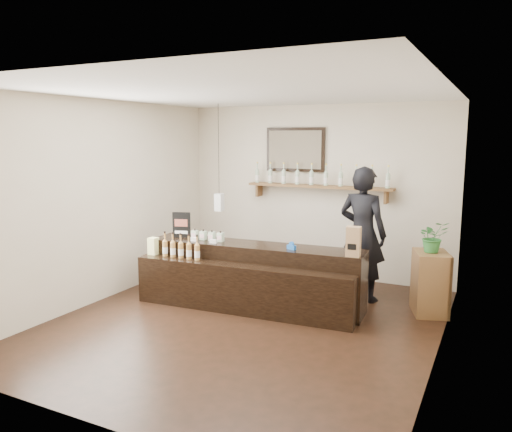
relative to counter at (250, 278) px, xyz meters
name	(u,v)px	position (x,y,z in m)	size (l,w,h in m)	color
ground	(245,323)	(0.23, -0.59, -0.40)	(5.00, 5.00, 0.00)	black
room_shell	(244,187)	(0.23, -0.59, 1.31)	(5.00, 5.00, 5.00)	beige
back_wall_decor	(304,170)	(0.07, 1.79, 1.36)	(2.66, 0.96, 1.69)	brown
counter	(250,278)	(0.00, 0.00, 0.00)	(3.04, 1.00, 0.99)	black
promo_sign	(181,225)	(-1.14, 0.05, 0.63)	(0.26, 0.10, 0.37)	black
paper_bag	(353,242)	(1.40, 0.03, 0.63)	(0.18, 0.14, 0.37)	#966848
tape_dispenser	(292,246)	(0.58, 0.05, 0.49)	(0.13, 0.08, 0.10)	#1857AD
side_cabinet	(430,283)	(2.23, 0.80, 0.01)	(0.57, 0.66, 0.82)	brown
potted_plant	(433,237)	(2.23, 0.80, 0.63)	(0.37, 0.32, 0.41)	#2B6C2E
shopkeeper	(363,225)	(1.28, 0.96, 0.67)	(0.78, 0.51, 2.14)	black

